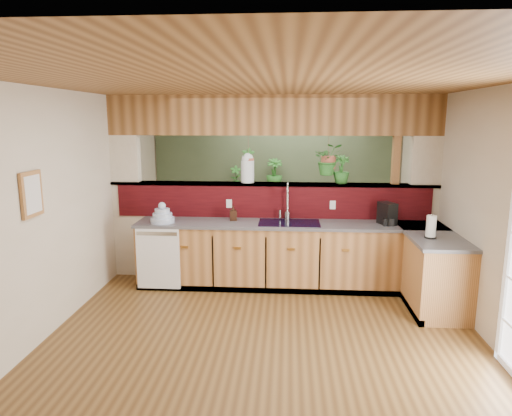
# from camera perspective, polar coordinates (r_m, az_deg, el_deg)

# --- Properties ---
(ground) EXTENTS (4.60, 7.00, 0.01)m
(ground) POSITION_cam_1_polar(r_m,az_deg,el_deg) (5.52, 1.39, -13.24)
(ground) COLOR brown
(ground) RESTS_ON ground
(ceiling) EXTENTS (4.60, 7.00, 0.01)m
(ceiling) POSITION_cam_1_polar(r_m,az_deg,el_deg) (5.04, 1.53, 14.78)
(ceiling) COLOR brown
(ceiling) RESTS_ON ground
(wall_back) EXTENTS (4.60, 0.02, 2.60)m
(wall_back) POSITION_cam_1_polar(r_m,az_deg,el_deg) (8.59, 2.53, 4.54)
(wall_back) COLOR beige
(wall_back) RESTS_ON ground
(wall_front) EXTENTS (4.60, 0.02, 2.60)m
(wall_front) POSITION_cam_1_polar(r_m,az_deg,el_deg) (1.83, -3.97, -21.12)
(wall_front) COLOR beige
(wall_front) RESTS_ON ground
(wall_left) EXTENTS (0.02, 7.00, 2.60)m
(wall_left) POSITION_cam_1_polar(r_m,az_deg,el_deg) (5.71, -22.27, 0.42)
(wall_left) COLOR beige
(wall_left) RESTS_ON ground
(wall_right) EXTENTS (0.02, 7.00, 2.60)m
(wall_right) POSITION_cam_1_polar(r_m,az_deg,el_deg) (5.53, 26.02, -0.21)
(wall_right) COLOR beige
(wall_right) RESTS_ON ground
(pass_through_partition) EXTENTS (4.60, 0.21, 2.60)m
(pass_through_partition) POSITION_cam_1_polar(r_m,az_deg,el_deg) (6.47, 2.26, 1.42)
(pass_through_partition) COLOR beige
(pass_through_partition) RESTS_ON ground
(pass_through_ledge) EXTENTS (4.60, 0.21, 0.04)m
(pass_through_ledge) POSITION_cam_1_polar(r_m,az_deg,el_deg) (6.45, 2.01, 3.00)
(pass_through_ledge) COLOR brown
(pass_through_ledge) RESTS_ON ground
(header_beam) EXTENTS (4.60, 0.15, 0.55)m
(header_beam) POSITION_cam_1_polar(r_m,az_deg,el_deg) (6.38, 2.07, 11.52)
(header_beam) COLOR brown
(header_beam) RESTS_ON ground
(sage_backwall) EXTENTS (4.55, 0.02, 2.55)m
(sage_backwall) POSITION_cam_1_polar(r_m,az_deg,el_deg) (8.57, 2.53, 4.53)
(sage_backwall) COLOR #495C3E
(sage_backwall) RESTS_ON ground
(countertop) EXTENTS (4.14, 1.52, 0.90)m
(countertop) POSITION_cam_1_polar(r_m,az_deg,el_deg) (6.20, 9.58, -6.20)
(countertop) COLOR #986434
(countertop) RESTS_ON ground
(dishwasher) EXTENTS (0.58, 0.03, 0.82)m
(dishwasher) POSITION_cam_1_polar(r_m,az_deg,el_deg) (6.21, -12.14, -6.19)
(dishwasher) COLOR white
(dishwasher) RESTS_ON ground
(navy_sink) EXTENTS (0.82, 0.50, 0.18)m
(navy_sink) POSITION_cam_1_polar(r_m,az_deg,el_deg) (6.18, 4.17, -2.56)
(navy_sink) COLOR black
(navy_sink) RESTS_ON countertop
(framed_print) EXTENTS (0.04, 0.35, 0.45)m
(framed_print) POSITION_cam_1_polar(r_m,az_deg,el_deg) (4.96, -26.23, 1.55)
(framed_print) COLOR #986434
(framed_print) RESTS_ON wall_left
(faucet) EXTENTS (0.23, 0.23, 0.53)m
(faucet) POSITION_cam_1_polar(r_m,az_deg,el_deg) (6.25, 3.91, 1.00)
(faucet) COLOR #B7B7B2
(faucet) RESTS_ON countertop
(dish_stack) EXTENTS (0.32, 0.32, 0.28)m
(dish_stack) POSITION_cam_1_polar(r_m,az_deg,el_deg) (6.27, -11.62, -1.01)
(dish_stack) COLOR #A9BADA
(dish_stack) RESTS_ON countertop
(soap_dispenser) EXTENTS (0.11, 0.11, 0.21)m
(soap_dispenser) POSITION_cam_1_polar(r_m,az_deg,el_deg) (6.27, -2.86, -0.63)
(soap_dispenser) COLOR #361F13
(soap_dispenser) RESTS_ON countertop
(coffee_maker) EXTENTS (0.16, 0.26, 0.29)m
(coffee_maker) POSITION_cam_1_polar(r_m,az_deg,el_deg) (6.26, 16.09, -0.78)
(coffee_maker) COLOR black
(coffee_maker) RESTS_ON countertop
(paper_towel) EXTENTS (0.13, 0.13, 0.29)m
(paper_towel) POSITION_cam_1_polar(r_m,az_deg,el_deg) (5.71, 21.03, -2.25)
(paper_towel) COLOR black
(paper_towel) RESTS_ON countertop
(glass_jar) EXTENTS (0.19, 0.19, 0.42)m
(glass_jar) POSITION_cam_1_polar(r_m,az_deg,el_deg) (6.44, -1.07, 5.04)
(glass_jar) COLOR silver
(glass_jar) RESTS_ON pass_through_ledge
(ledge_plant_right) EXTENTS (0.23, 0.23, 0.39)m
(ledge_plant_right) POSITION_cam_1_polar(r_m,az_deg,el_deg) (6.46, 10.63, 4.77)
(ledge_plant_right) COLOR #276724
(ledge_plant_right) RESTS_ON pass_through_ledge
(hanging_plant_a) EXTENTS (0.18, 0.16, 0.45)m
(hanging_plant_a) POSITION_cam_1_polar(r_m,az_deg,el_deg) (6.42, -0.97, 6.95)
(hanging_plant_a) COLOR brown
(hanging_plant_a) RESTS_ON header_beam
(hanging_plant_b) EXTENTS (0.41, 0.36, 0.56)m
(hanging_plant_b) POSITION_cam_1_polar(r_m,az_deg,el_deg) (6.41, 9.07, 7.70)
(hanging_plant_b) COLOR brown
(hanging_plant_b) RESTS_ON header_beam
(shelving_console) EXTENTS (1.69, 1.01, 1.09)m
(shelving_console) POSITION_cam_1_polar(r_m,az_deg,el_deg) (8.49, 0.14, -1.00)
(shelving_console) COLOR black
(shelving_console) RESTS_ON ground
(shelf_plant_a) EXTENTS (0.22, 0.17, 0.39)m
(shelf_plant_a) POSITION_cam_1_polar(r_m,az_deg,el_deg) (8.40, -2.55, 4.00)
(shelf_plant_a) COLOR #276724
(shelf_plant_a) RESTS_ON shelving_console
(shelf_plant_b) EXTENTS (0.35, 0.35, 0.52)m
(shelf_plant_b) POSITION_cam_1_polar(r_m,az_deg,el_deg) (8.34, 2.30, 4.41)
(shelf_plant_b) COLOR #276724
(shelf_plant_b) RESTS_ON shelving_console
(floor_plant) EXTENTS (0.78, 0.73, 0.70)m
(floor_plant) POSITION_cam_1_polar(r_m,az_deg,el_deg) (7.85, 9.31, -3.28)
(floor_plant) COLOR #276724
(floor_plant) RESTS_ON ground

